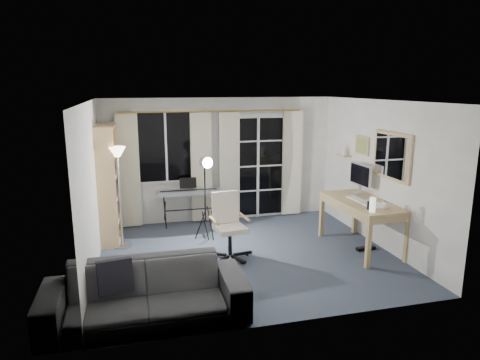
% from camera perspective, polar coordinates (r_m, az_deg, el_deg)
% --- Properties ---
extents(floor, '(4.50, 4.00, 0.02)m').
position_cam_1_polar(floor, '(6.84, 0.97, -10.11)').
color(floor, '#323949').
rests_on(floor, ground).
extents(window, '(1.20, 0.08, 1.40)m').
position_cam_1_polar(window, '(8.17, -9.86, 4.41)').
color(window, white).
rests_on(window, floor).
extents(french_door, '(1.32, 0.09, 2.11)m').
position_cam_1_polar(french_door, '(8.57, 2.34, 1.75)').
color(french_door, white).
rests_on(french_door, floor).
extents(curtains, '(3.60, 0.07, 2.13)m').
position_cam_1_polar(curtains, '(8.26, -3.38, 1.82)').
color(curtains, gold).
rests_on(curtains, floor).
extents(bookshelf, '(0.36, 0.94, 1.98)m').
position_cam_1_polar(bookshelf, '(7.56, -17.40, -0.92)').
color(bookshelf, tan).
rests_on(bookshelf, floor).
extents(torchiere_lamp, '(0.32, 0.32, 1.68)m').
position_cam_1_polar(torchiere_lamp, '(7.07, -15.94, 1.65)').
color(torchiere_lamp, '#B2B2B7').
rests_on(torchiere_lamp, floor).
extents(keyboard_piano, '(1.19, 0.59, 0.86)m').
position_cam_1_polar(keyboard_piano, '(8.10, -6.85, -1.69)').
color(keyboard_piano, black).
rests_on(keyboard_piano, floor).
extents(studio_light, '(0.33, 0.34, 1.50)m').
position_cam_1_polar(studio_light, '(7.16, -4.58, 1.05)').
color(studio_light, black).
rests_on(studio_light, floor).
extents(office_chair, '(0.69, 0.70, 1.02)m').
position_cam_1_polar(office_chair, '(6.65, -1.71, -5.22)').
color(office_chair, black).
rests_on(office_chair, floor).
extents(desk, '(0.83, 1.55, 0.81)m').
position_cam_1_polar(desk, '(7.18, 15.99, -3.43)').
color(desk, tan).
rests_on(desk, floor).
extents(monitor, '(0.20, 0.59, 0.51)m').
position_cam_1_polar(monitor, '(7.56, 15.75, 0.55)').
color(monitor, silver).
rests_on(monitor, desk).
extents(desk_clutter, '(0.46, 0.93, 1.03)m').
position_cam_1_polar(desk_clutter, '(6.97, 16.51, -4.58)').
color(desk_clutter, white).
rests_on(desk_clutter, desk).
extents(mug, '(0.14, 0.11, 0.13)m').
position_cam_1_polar(mug, '(6.78, 18.92, -3.09)').
color(mug, silver).
rests_on(mug, desk).
extents(wall_mirror, '(0.04, 0.94, 0.74)m').
position_cam_1_polar(wall_mirror, '(7.02, 19.60, 3.00)').
color(wall_mirror, tan).
rests_on(wall_mirror, floor).
extents(framed_print, '(0.03, 0.42, 0.32)m').
position_cam_1_polar(framed_print, '(7.77, 15.99, 4.46)').
color(framed_print, tan).
rests_on(framed_print, floor).
extents(wall_shelf, '(0.16, 0.30, 0.18)m').
position_cam_1_polar(wall_shelf, '(8.20, 13.75, 3.62)').
color(wall_shelf, tan).
rests_on(wall_shelf, floor).
extents(sofa, '(2.27, 0.68, 0.89)m').
position_cam_1_polar(sofa, '(5.04, -12.55, -13.40)').
color(sofa, '#2E2E31').
rests_on(sofa, floor).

